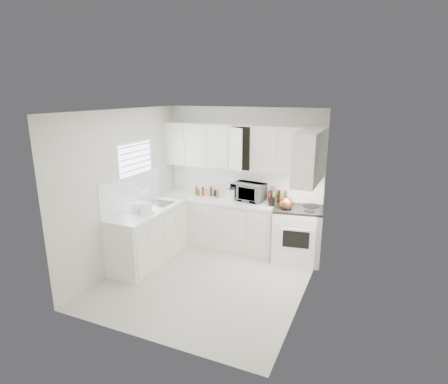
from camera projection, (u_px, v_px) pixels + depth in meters
The scene contains 37 objects.
floor at pixel (206, 279), 5.74m from camera, with size 3.20×3.20×0.00m, color beige.
ceiling at pixel (204, 111), 5.05m from camera, with size 3.20×3.20×0.00m, color white.
wall_back at pixel (243, 178), 6.81m from camera, with size 3.00×3.00×0.00m, color silver.
wall_front at pixel (141, 238), 3.98m from camera, with size 3.00×3.00×0.00m, color silver.
wall_left at pixel (124, 190), 5.98m from camera, with size 3.20×3.20×0.00m, color silver.
wall_right at pixel (306, 213), 4.82m from camera, with size 3.20×3.20×0.00m, color silver.
window_blinds at pixel (137, 171), 6.21m from camera, with size 0.06×0.96×1.06m, color white, non-canonical shape.
lower_cabinets_back at pixel (218, 223), 6.92m from camera, with size 2.22×0.60×0.90m, color silver, non-canonical shape.
lower_cabinets_left at pixel (149, 236), 6.26m from camera, with size 0.60×1.60×0.90m, color silver, non-canonical shape.
countertop_back at pixel (217, 199), 6.79m from camera, with size 2.24×0.64×0.05m, color white.
countertop_left at pixel (148, 210), 6.13m from camera, with size 0.64×1.62×0.05m, color white.
backsplash_back at pixel (243, 182), 6.82m from camera, with size 2.98×0.02×0.55m, color white.
backsplash_left at pixel (132, 191), 6.17m from camera, with size 0.02×1.60×0.55m, color white.
upper_cabinets_back at pixel (240, 169), 6.61m from camera, with size 3.00×0.33×0.80m, color silver, non-canonical shape.
upper_cabinets_right at pixel (307, 184), 5.56m from camera, with size 0.33×0.90×0.80m, color silver, non-canonical shape.
sink at pixel (159, 197), 6.40m from camera, with size 0.42×0.38×0.30m, color gray, non-canonical shape.
stove at pixel (297, 227), 6.25m from camera, with size 0.80×0.66×1.23m, color white, non-canonical shape.
tea_kettle at pixel (286, 203), 6.05m from camera, with size 0.29×0.24×0.26m, color #A1512B, non-canonical shape.
frying_pan at pixel (311, 206), 6.23m from camera, with size 0.29×0.48×0.04m, color black, non-canonical shape.
microwave at pixel (248, 190), 6.58m from camera, with size 0.57×0.31×0.38m, color gray.
rice_cooker at pixel (231, 193), 6.66m from camera, with size 0.22×0.22×0.22m, color white, non-canonical shape.
paper_towel at pixel (234, 190), 6.81m from camera, with size 0.12×0.12×0.27m, color white.
utensil_crock at pixel (272, 195), 6.25m from camera, with size 0.12×0.12×0.37m, color black, non-canonical shape.
dish_rack at pixel (141, 207), 5.91m from camera, with size 0.35×0.27×0.19m, color white, non-canonical shape.
spice_left_0 at pixel (199, 190), 7.06m from camera, with size 0.06×0.06×0.13m, color brown.
spice_left_1 at pixel (200, 192), 6.95m from camera, with size 0.06×0.06×0.13m, color #2C6C24.
spice_left_2 at pixel (206, 191), 7.00m from camera, with size 0.06×0.06×0.13m, color red.
spice_left_3 at pixel (207, 192), 6.89m from camera, with size 0.06×0.06×0.13m, color gold.
spice_left_4 at pixel (213, 192), 6.94m from camera, with size 0.06×0.06×0.13m, color brown.
spice_left_5 at pixel (214, 193), 6.83m from camera, with size 0.06×0.06×0.13m, color black.
spice_left_6 at pixel (220, 192), 6.88m from camera, with size 0.06×0.06×0.13m, color brown.
sauce_right_0 at pixel (270, 196), 6.53m from camera, with size 0.06×0.06×0.19m, color red.
sauce_right_1 at pixel (272, 197), 6.46m from camera, with size 0.06×0.06×0.19m, color gold.
sauce_right_2 at pixel (276, 197), 6.49m from camera, with size 0.06×0.06×0.19m, color brown.
sauce_right_3 at pixel (278, 198), 6.42m from camera, with size 0.06×0.06×0.19m, color black.
sauce_right_4 at pixel (282, 197), 6.45m from camera, with size 0.06×0.06×0.19m, color brown.
sauce_right_5 at pixel (284, 199), 6.38m from camera, with size 0.06×0.06×0.19m, color #2C6C24.
Camera 1 is at (2.32, -4.63, 2.85)m, focal length 29.13 mm.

